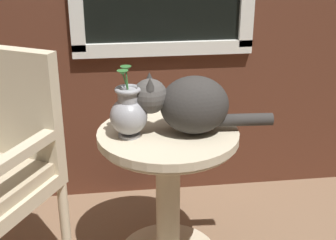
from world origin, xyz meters
TOP-DOWN VIEW (x-y plane):
  - wicker_side_table at (0.12, 0.07)m, footprint 0.59×0.59m
  - cat at (0.21, 0.05)m, footprint 0.57×0.25m
  - pewter_vase_with_ivy at (-0.04, 0.04)m, footprint 0.15×0.15m

SIDE VIEW (x-z plane):
  - wicker_side_table at x=0.12m, z-range 0.12..0.76m
  - pewter_vase_with_ivy at x=-0.04m, z-range 0.60..0.88m
  - cat at x=0.21m, z-range 0.64..0.88m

